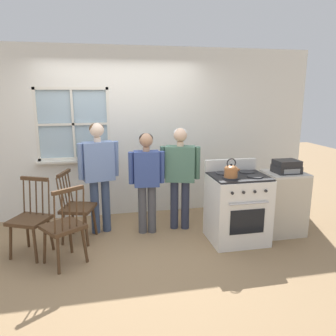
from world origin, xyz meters
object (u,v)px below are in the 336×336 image
chair_by_window (31,220)px  side_counter (283,203)px  stove (237,207)px  kettle (231,171)px  chair_near_wall (64,228)px  person_elderly_left (99,168)px  person_teen_center (147,175)px  stereo (287,167)px  person_adult_right (180,169)px  potted_plant (82,155)px  chair_center_cluster (77,208)px

chair_by_window → side_counter: chair_by_window is taller
stove → kettle: 0.59m
chair_near_wall → kettle: size_ratio=3.92×
stove → kettle: (-0.17, -0.13, 0.55)m
chair_by_window → stove: bearing=22.5°
person_elderly_left → person_teen_center: size_ratio=1.10×
stove → stereo: (0.75, 0.09, 0.51)m
kettle → side_counter: 1.11m
person_elderly_left → chair_by_window: bearing=-161.7°
person_adult_right → potted_plant: 1.58m
chair_center_cluster → person_teen_center: (0.97, 0.05, 0.41)m
chair_near_wall → side_counter: 3.00m
chair_near_wall → kettle: kettle is taller
chair_near_wall → stove: size_ratio=0.89×
chair_near_wall → chair_center_cluster: 0.65m
chair_near_wall → stove: 2.24m
chair_near_wall → stove: (2.24, 0.19, 0.02)m
chair_near_wall → person_elderly_left: person_elderly_left is taller
chair_by_window → side_counter: bearing=25.0°
chair_by_window → stove: 2.67m
chair_center_cluster → stove: (2.13, -0.45, 0.02)m
person_teen_center → stove: (1.16, -0.50, -0.39)m
chair_near_wall → kettle: bearing=146.9°
person_elderly_left → stove: person_elderly_left is taller
chair_near_wall → person_adult_right: size_ratio=0.64×
stove → kettle: kettle is taller
chair_by_window → chair_center_cluster: (0.53, 0.31, 0.00)m
kettle → stereo: 0.94m
person_elderly_left → kettle: (1.65, -0.79, 0.06)m
potted_plant → side_counter: bearing=-22.7°
chair_center_cluster → stereo: bearing=-79.9°
person_teen_center → side_counter: bearing=-7.1°
side_counter → person_adult_right: bearing=162.3°
chair_by_window → kettle: bearing=19.3°
chair_center_cluster → stereo: (2.88, -0.37, 0.53)m
person_elderly_left → kettle: size_ratio=6.43×
side_counter → chair_by_window: bearing=179.3°
chair_near_wall → stove: stove is taller
person_elderly_left → potted_plant: (-0.25, 0.62, 0.08)m
chair_by_window → stereo: 3.46m
person_adult_right → chair_near_wall: bearing=-138.2°
person_teen_center → chair_near_wall: bearing=-142.4°
person_adult_right → person_teen_center: bearing=-157.7°
chair_near_wall → kettle: 2.15m
chair_center_cluster → person_elderly_left: size_ratio=0.61×
chair_by_window → kettle: (2.50, -0.28, 0.57)m
chair_center_cluster → person_teen_center: bearing=-69.6°
stereo → person_adult_right: bearing=161.6°
chair_center_cluster → person_teen_center: size_ratio=0.67×
stove → potted_plant: (-2.06, 1.28, 0.56)m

